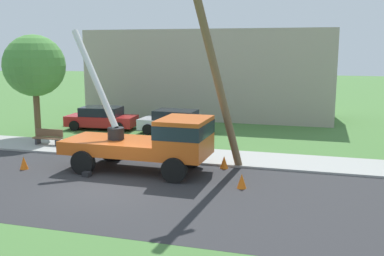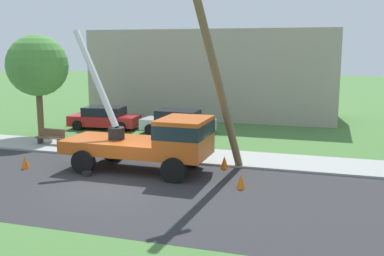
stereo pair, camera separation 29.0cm
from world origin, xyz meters
name	(u,v)px [view 2 (the right image)]	position (x,y,z in m)	size (l,w,h in m)	color
ground_plane	(198,131)	(0.00, 12.00, 0.00)	(120.00, 120.00, 0.00)	#477538
road_asphalt	(108,187)	(0.00, 0.00, 0.00)	(80.00, 8.14, 0.01)	#2B2B2D
sidewalk_strip	(161,153)	(0.00, 5.50, 0.05)	(80.00, 2.86, 0.10)	#9E9E99
utility_truck	(155,139)	(0.93, 2.47, 1.41)	(6.76, 3.20, 5.98)	#C65119
leaning_utility_pole	(215,69)	(3.38, 2.78, 4.34)	(2.03, 3.56, 8.50)	brown
traffic_cone_ahead	(241,181)	(4.81, 1.28, 0.28)	(0.36, 0.36, 0.56)	orange
traffic_cone_behind	(25,162)	(-4.65, 1.30, 0.28)	(0.36, 0.36, 0.56)	orange
traffic_cone_curbside	(224,162)	(3.59, 3.80, 0.28)	(0.36, 0.36, 0.56)	orange
parked_sedan_red	(104,118)	(-5.92, 10.92, 0.71)	(4.54, 2.26, 1.42)	#B21E1E
parked_sedan_silver	(178,122)	(-0.92, 10.84, 0.71)	(4.47, 2.14, 1.42)	#B7B7BF
park_bench	(51,137)	(-6.28, 5.57, 0.46)	(1.60, 0.45, 0.90)	brown
roadside_tree_near	(37,66)	(-8.42, 7.76, 4.11)	(3.52, 3.52, 5.89)	brown
lowrise_building_backdrop	(214,74)	(-0.62, 18.46, 3.20)	(18.00, 6.00, 6.40)	#A5998C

